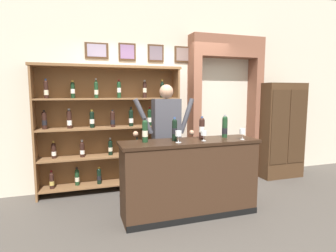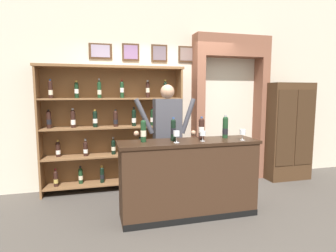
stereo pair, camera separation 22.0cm
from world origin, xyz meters
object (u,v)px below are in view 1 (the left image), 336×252
(side_cabinet, at_px, (280,130))
(tasting_bottle_rosso, at_px, (175,129))
(tasting_bottle_super_tuscan, at_px, (202,128))
(shopkeeper, at_px, (166,130))
(wine_glass_left, at_px, (242,132))
(tasting_bottle_grappa, at_px, (225,127))
(tasting_counter, at_px, (189,178))
(wine_glass_center, at_px, (204,134))
(wine_glass_right, at_px, (178,134))
(tasting_bottle_chianti, at_px, (145,131))
(wine_shelf, at_px, (110,125))

(side_cabinet, bearing_deg, tasting_bottle_rosso, -158.03)
(tasting_bottle_super_tuscan, bearing_deg, side_cabinet, 25.05)
(shopkeeper, height_order, wine_glass_left, shopkeeper)
(tasting_bottle_grappa, bearing_deg, tasting_counter, -171.65)
(side_cabinet, xyz_separation_m, wine_glass_center, (-2.18, -1.15, 0.20))
(wine_glass_left, bearing_deg, tasting_bottle_rosso, 167.91)
(wine_glass_left, bearing_deg, wine_glass_right, 177.05)
(shopkeeper, distance_m, tasting_bottle_chianti, 0.72)
(tasting_counter, height_order, tasting_bottle_rosso, tasting_bottle_rosso)
(wine_glass_center, bearing_deg, tasting_counter, 154.12)
(wine_shelf, xyz_separation_m, wine_glass_center, (1.05, -1.38, 0.01))
(tasting_bottle_chianti, height_order, wine_glass_center, tasting_bottle_chianti)
(wine_shelf, relative_size, tasting_bottle_chianti, 7.66)
(tasting_counter, distance_m, tasting_bottle_rosso, 0.69)
(tasting_counter, distance_m, tasting_bottle_chianti, 0.88)
(side_cabinet, bearing_deg, tasting_bottle_grappa, -151.01)
(tasting_bottle_grappa, distance_m, wine_glass_left, 0.27)
(side_cabinet, relative_size, wine_glass_right, 12.00)
(wine_shelf, relative_size, tasting_bottle_super_tuscan, 7.67)
(tasting_bottle_super_tuscan, height_order, tasting_bottle_grappa, tasting_bottle_grappa)
(side_cabinet, height_order, tasting_bottle_chianti, side_cabinet)
(wine_glass_right, bearing_deg, tasting_counter, 26.87)
(shopkeeper, xyz_separation_m, tasting_bottle_super_tuscan, (0.33, -0.54, 0.08))
(side_cabinet, xyz_separation_m, tasting_bottle_chianti, (-2.93, -1.01, 0.25))
(tasting_counter, relative_size, wine_glass_left, 12.64)
(tasting_bottle_chianti, relative_size, wine_glass_left, 2.10)
(side_cabinet, relative_size, wine_glass_center, 13.73)
(shopkeeper, relative_size, tasting_bottle_chianti, 5.73)
(wine_glass_left, distance_m, wine_glass_center, 0.54)
(shopkeeper, height_order, tasting_bottle_rosso, shopkeeper)
(tasting_bottle_grappa, xyz_separation_m, wine_glass_center, (-0.40, -0.16, -0.06))
(tasting_bottle_chianti, bearing_deg, shopkeeper, 50.16)
(tasting_bottle_rosso, bearing_deg, tasting_bottle_grappa, 2.77)
(tasting_bottle_chianti, distance_m, wine_glass_right, 0.42)
(tasting_bottle_rosso, distance_m, wine_glass_left, 0.91)
(shopkeeper, distance_m, wine_glass_right, 0.72)
(wine_glass_left, bearing_deg, wine_glass_center, 172.87)
(shopkeeper, bearing_deg, wine_glass_center, -67.17)
(tasting_bottle_grappa, bearing_deg, wine_shelf, 139.81)
(side_cabinet, height_order, tasting_bottle_rosso, side_cabinet)
(tasting_bottle_super_tuscan, xyz_separation_m, wine_glass_center, (-0.04, -0.15, -0.06))
(tasting_bottle_rosso, height_order, tasting_bottle_grappa, tasting_bottle_grappa)
(tasting_bottle_grappa, bearing_deg, side_cabinet, 28.99)
(shopkeeper, bearing_deg, tasting_bottle_rosso, -96.88)
(tasting_bottle_super_tuscan, distance_m, wine_glass_right, 0.44)
(side_cabinet, xyz_separation_m, tasting_bottle_grappa, (-1.78, -0.99, 0.26))
(side_cabinet, distance_m, tasting_bottle_rosso, 2.75)
(wine_glass_center, bearing_deg, tasting_bottle_chianti, 169.25)
(side_cabinet, height_order, shopkeeper, side_cabinet)
(tasting_counter, distance_m, tasting_bottle_super_tuscan, 0.69)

